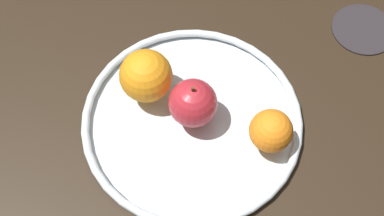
{
  "coord_description": "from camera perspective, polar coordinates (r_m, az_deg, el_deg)",
  "views": [
    {
      "loc": [
        -33.84,
        -8.63,
        69.51
      ],
      "look_at": [
        0.0,
        0.0,
        4.8
      ],
      "focal_mm": 48.06,
      "sensor_mm": 36.0,
      "label": 1
    }
  ],
  "objects": [
    {
      "name": "apple",
      "position": [
        0.73,
        0.16,
        0.54
      ],
      "size": [
        7.11,
        7.11,
        7.91
      ],
      "color": "#B62631",
      "rests_on": "fruit_bowl"
    },
    {
      "name": "ground_plane",
      "position": [
        0.8,
        0.0,
        -2.33
      ],
      "size": [
        138.87,
        138.87,
        4.0
      ],
      "primitive_type": "cube",
      "color": "black"
    },
    {
      "name": "ambient_coaster",
      "position": [
        0.91,
        18.5,
        8.35
      ],
      "size": [
        10.57,
        10.57,
        0.6
      ],
      "primitive_type": "cylinder",
      "color": "#282327",
      "rests_on": "ground_plane"
    },
    {
      "name": "orange_back_left",
      "position": [
        0.75,
        -5.13,
        3.58
      ],
      "size": [
        7.91,
        7.91,
        7.91
      ],
      "primitive_type": "sphere",
      "color": "orange",
      "rests_on": "fruit_bowl"
    },
    {
      "name": "fruit_bowl",
      "position": [
        0.77,
        0.0,
        -1.37
      ],
      "size": [
        33.1,
        33.1,
        1.8
      ],
      "color": "silver",
      "rests_on": "ground_plane"
    },
    {
      "name": "orange_back_right",
      "position": [
        0.73,
        8.76,
        -2.52
      ],
      "size": [
        6.22,
        6.22,
        6.22
      ],
      "primitive_type": "sphere",
      "color": "orange",
      "rests_on": "fruit_bowl"
    }
  ]
}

